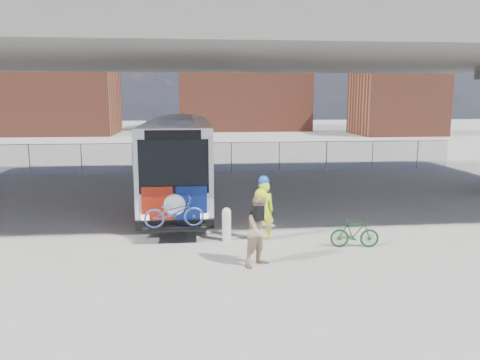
{
  "coord_description": "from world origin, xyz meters",
  "views": [
    {
      "loc": [
        -1.4,
        -16.52,
        4.5
      ],
      "look_at": [
        0.29,
        -0.07,
        1.6
      ],
      "focal_mm": 35.0,
      "sensor_mm": 36.0,
      "label": 1
    }
  ],
  "objects": [
    {
      "name": "chainlink_fence",
      "position": [
        0.0,
        12.0,
        1.42
      ],
      "size": [
        30.0,
        0.06,
        30.0
      ],
      "color": "gray",
      "rests_on": "ground"
    },
    {
      "name": "smokestack",
      "position": [
        14.0,
        55.0,
        12.5
      ],
      "size": [
        2.2,
        2.2,
        25.0
      ],
      "primitive_type": "cylinder",
      "color": "brown",
      "rests_on": "ground"
    },
    {
      "name": "brick_buildings",
      "position": [
        1.23,
        48.23,
        5.42
      ],
      "size": [
        54.0,
        22.0,
        12.0
      ],
      "color": "brown",
      "rests_on": "ground"
    },
    {
      "name": "ground",
      "position": [
        0.0,
        0.0,
        0.0
      ],
      "size": [
        160.0,
        160.0,
        0.0
      ],
      "primitive_type": "plane",
      "color": "#9E9991",
      "rests_on": "ground"
    },
    {
      "name": "bollard",
      "position": [
        -0.35,
        -2.14,
        0.58
      ],
      "size": [
        0.28,
        0.28,
        1.09
      ],
      "color": "white",
      "rests_on": "ground"
    },
    {
      "name": "cyclist_hivis",
      "position": [
        0.82,
        -2.18,
        1.01
      ],
      "size": [
        0.76,
        0.56,
        2.11
      ],
      "rotation": [
        0.0,
        0.0,
        3.3
      ],
      "color": "#D6FF1A",
      "rests_on": "ground"
    },
    {
      "name": "bus",
      "position": [
        -2.0,
        4.43,
        2.11
      ],
      "size": [
        2.67,
        12.99,
        3.69
      ],
      "color": "silver",
      "rests_on": "ground"
    },
    {
      "name": "overpass",
      "position": [
        0.0,
        4.0,
        6.54
      ],
      "size": [
        40.0,
        16.0,
        7.95
      ],
      "color": "#605E59",
      "rests_on": "ground"
    },
    {
      "name": "bike_parked",
      "position": [
        3.48,
        -3.22,
        0.45
      ],
      "size": [
        1.52,
        0.58,
        0.89
      ],
      "primitive_type": "imported",
      "rotation": [
        0.0,
        0.0,
        1.46
      ],
      "color": "#16451A",
      "rests_on": "ground"
    },
    {
      "name": "cyclist_tan",
      "position": [
        0.4,
        -4.48,
        1.01
      ],
      "size": [
        1.2,
        1.15,
        2.14
      ],
      "rotation": [
        0.0,
        0.0,
        0.61
      ],
      "color": "tan",
      "rests_on": "ground"
    }
  ]
}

